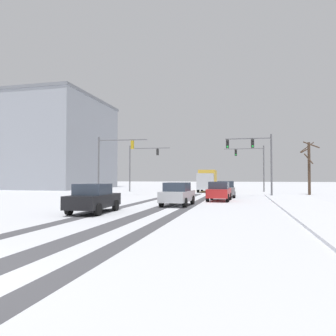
{
  "coord_description": "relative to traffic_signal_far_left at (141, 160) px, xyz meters",
  "views": [
    {
      "loc": [
        6.31,
        -4.34,
        1.96
      ],
      "look_at": [
        0.0,
        22.38,
        2.8
      ],
      "focal_mm": 33.74,
      "sensor_mm": 36.0,
      "label": 1
    }
  ],
  "objects": [
    {
      "name": "wheel_track_left_lane",
      "position": [
        10.47,
        -22.07,
        -4.41
      ],
      "size": [
        0.72,
        35.16,
        0.01
      ],
      "primitive_type": "cube",
      "color": "#4C4C51",
      "rests_on": "ground"
    },
    {
      "name": "wheel_track_right_lane",
      "position": [
        8.75,
        -22.07,
        -4.41
      ],
      "size": [
        1.0,
        35.16,
        0.01
      ],
      "primitive_type": "cube",
      "color": "#4C4C51",
      "rests_on": "ground"
    },
    {
      "name": "wheel_track_center",
      "position": [
        6.16,
        -22.07,
        -4.41
      ],
      "size": [
        0.76,
        35.16,
        0.01
      ],
      "primitive_type": "cube",
      "color": "#4C4C51",
      "rests_on": "ground"
    },
    {
      "name": "sidewalk_kerb_right",
      "position": [
        18.32,
        -23.67,
        -4.36
      ],
      "size": [
        4.0,
        35.16,
        0.12
      ],
      "primitive_type": "cube",
      "color": "white",
      "rests_on": "ground"
    },
    {
      "name": "traffic_signal_far_left",
      "position": [
        0.0,
        0.0,
        0.0
      ],
      "size": [
        5.85,
        0.55,
        6.5
      ],
      "color": "#56565B",
      "rests_on": "ground"
    },
    {
      "name": "traffic_signal_near_right",
      "position": [
        15.31,
        -8.16,
        0.17
      ],
      "size": [
        4.8,
        0.5,
        6.5
      ],
      "color": "#56565B",
      "rests_on": "ground"
    },
    {
      "name": "traffic_signal_far_right",
      "position": [
        15.42,
        3.86,
        -0.02
      ],
      "size": [
        5.58,
        0.45,
        6.5
      ],
      "color": "#56565B",
      "rests_on": "ground"
    },
    {
      "name": "traffic_signal_near_left",
      "position": [
        -0.07,
        -9.99,
        -0.01
      ],
      "size": [
        5.64,
        0.56,
        6.5
      ],
      "color": "#56565B",
      "rests_on": "ground"
    },
    {
      "name": "car_grey_lead",
      "position": [
        12.32,
        -10.2,
        -3.6
      ],
      "size": [
        2.01,
        4.19,
        1.62
      ],
      "color": "slate",
      "rests_on": "ground"
    },
    {
      "name": "car_red_second",
      "position": [
        12.06,
        -15.44,
        -3.6
      ],
      "size": [
        1.95,
        4.16,
        1.62
      ],
      "color": "red",
      "rests_on": "ground"
    },
    {
      "name": "car_silver_third",
      "position": [
        9.54,
        -20.71,
        -3.6
      ],
      "size": [
        1.96,
        4.16,
        1.62
      ],
      "color": "#B7BABF",
      "rests_on": "ground"
    },
    {
      "name": "car_black_fourth",
      "position": [
        5.9,
        -26.25,
        -3.6
      ],
      "size": [
        1.96,
        4.16,
        1.62
      ],
      "color": "black",
      "rests_on": "ground"
    },
    {
      "name": "box_truck_delivery",
      "position": [
        9.25,
        1.32,
        -2.78
      ],
      "size": [
        2.41,
        7.44,
        3.02
      ],
      "color": "#B7BABF",
      "rests_on": "ground"
    },
    {
      "name": "bare_tree_sidewalk_far",
      "position": [
        21.37,
        -3.8,
        -1.08
      ],
      "size": [
        1.88,
        1.92,
        6.13
      ],
      "color": "#423023",
      "rests_on": "ground"
    },
    {
      "name": "office_building_far_left_block",
      "position": [
        -24.18,
        9.78,
        3.82
      ],
      "size": [
        25.37,
        20.24,
        16.45
      ],
      "color": "#9399A3",
      "rests_on": "ground"
    }
  ]
}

